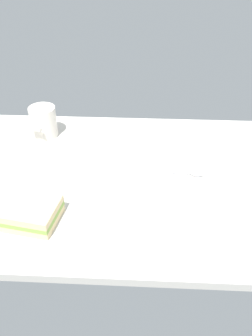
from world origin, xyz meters
The scene contains 4 objects.
tabletop centered at (0.00, 0.00, 1.00)cm, with size 90.00×64.00×2.00cm, color beige.
coffee_mug_black centered at (25.58, -19.66, 6.80)cm, with size 7.84×10.09×9.32cm.
sandwich_main centered at (20.06, 16.90, 4.20)cm, with size 13.03×12.11×4.40cm.
spoon centered at (-16.21, -2.15, 2.38)cm, with size 12.22×2.57×0.80cm.
Camera 1 is at (-3.94, 77.46, 61.41)cm, focal length 40.37 mm.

